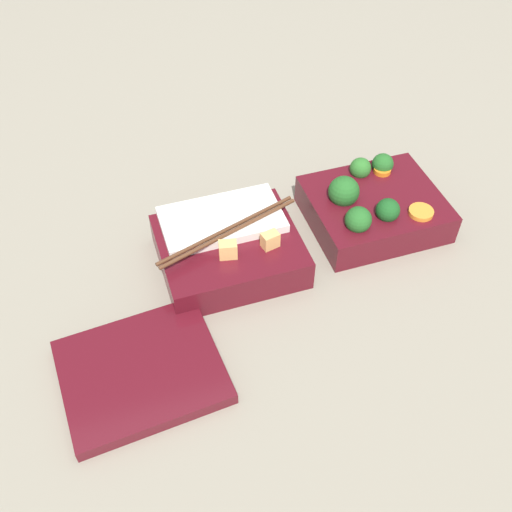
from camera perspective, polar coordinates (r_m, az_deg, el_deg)
The scene contains 4 objects.
ground_plane at distance 0.82m, azimuth 3.39°, elevation 1.59°, with size 3.00×3.00×0.00m, color gray.
bento_tray_vegetable at distance 0.84m, azimuth 10.91°, elevation 4.80°, with size 0.18×0.15×0.08m.
bento_tray_rice at distance 0.77m, azimuth -2.63°, elevation 0.86°, with size 0.20×0.15×0.07m.
bento_lid at distance 0.69m, azimuth -10.84°, elevation -10.77°, with size 0.17×0.15×0.02m, color #510F19.
Camera 1 is at (0.22, 0.53, 0.58)m, focal length 42.00 mm.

